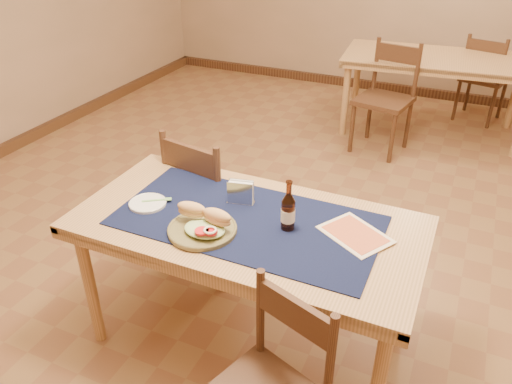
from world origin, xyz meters
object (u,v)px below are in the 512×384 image
at_px(chair_main_far, 211,200).
at_px(sandwich_plate, 203,225).
at_px(main_table, 247,236).
at_px(napkin_holder, 241,193).
at_px(back_table, 437,65).
at_px(beer_bottle, 288,211).

height_order(chair_main_far, sandwich_plate, chair_main_far).
relative_size(main_table, napkin_holder, 11.54).
bearing_deg(napkin_holder, back_table, 79.85).
bearing_deg(main_table, back_table, 81.83).
height_order(main_table, napkin_holder, napkin_holder).
bearing_deg(chair_main_far, main_table, -45.27).
xyz_separation_m(chair_main_far, sandwich_plate, (0.32, -0.62, 0.30)).
bearing_deg(chair_main_far, beer_bottle, -34.45).
xyz_separation_m(main_table, chair_main_far, (-0.45, 0.46, -0.18)).
height_order(sandwich_plate, beer_bottle, beer_bottle).
xyz_separation_m(main_table, napkin_holder, (-0.09, 0.12, 0.14)).
xyz_separation_m(back_table, chair_main_far, (-0.92, -2.77, -0.18)).
distance_m(back_table, napkin_holder, 3.16).
bearing_deg(main_table, sandwich_plate, -129.77).
distance_m(chair_main_far, sandwich_plate, 0.76).
relative_size(main_table, back_table, 0.89).
bearing_deg(chair_main_far, napkin_holder, -42.66).
bearing_deg(beer_bottle, back_table, 85.17).
height_order(chair_main_far, napkin_holder, chair_main_far).
bearing_deg(back_table, sandwich_plate, -100.02).
bearing_deg(main_table, beer_bottle, 4.44).
height_order(back_table, sandwich_plate, sandwich_plate).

